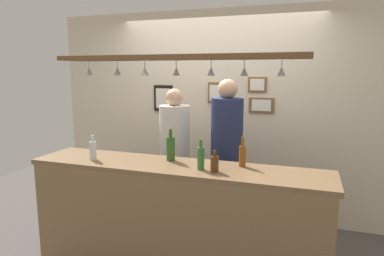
{
  "coord_description": "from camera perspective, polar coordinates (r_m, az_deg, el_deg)",
  "views": [
    {
      "loc": [
        1.08,
        -3.04,
        1.85
      ],
      "look_at": [
        0.0,
        0.1,
        1.29
      ],
      "focal_mm": 31.6,
      "sensor_mm": 36.0,
      "label": 1
    }
  ],
  "objects": [
    {
      "name": "ground_plane",
      "position": [
        3.72,
        -0.53,
        -20.24
      ],
      "size": [
        8.0,
        8.0,
        0.0
      ],
      "primitive_type": "plane",
      "color": "#4C4742"
    },
    {
      "name": "back_wall",
      "position": [
        4.31,
        4.32,
        2.24
      ],
      "size": [
        4.4,
        0.06,
        2.6
      ],
      "primitive_type": "cube",
      "color": "beige",
      "rests_on": "ground_plane"
    },
    {
      "name": "bar_counter",
      "position": [
        2.99,
        -3.88,
        -13.22
      ],
      "size": [
        2.7,
        0.55,
        1.03
      ],
      "color": "brown",
      "rests_on": "ground_plane"
    },
    {
      "name": "overhead_glass_rack",
      "position": [
        2.95,
        -2.58,
        11.81
      ],
      "size": [
        2.2,
        0.36,
        0.04
      ],
      "primitive_type": "cube",
      "color": "brown"
    },
    {
      "name": "hanging_wineglass_far_left",
      "position": [
        3.36,
        -16.96,
        9.23
      ],
      "size": [
        0.07,
        0.07,
        0.13
      ],
      "color": "silver",
      "rests_on": "overhead_glass_rack"
    },
    {
      "name": "hanging_wineglass_left",
      "position": [
        3.21,
        -12.47,
        9.42
      ],
      "size": [
        0.07,
        0.07,
        0.13
      ],
      "color": "silver",
      "rests_on": "overhead_glass_rack"
    },
    {
      "name": "hanging_wineglass_center_left",
      "position": [
        3.0,
        -7.97,
        9.55
      ],
      "size": [
        0.07,
        0.07,
        0.13
      ],
      "color": "silver",
      "rests_on": "overhead_glass_rack"
    },
    {
      "name": "hanging_wineglass_center",
      "position": [
        2.97,
        -2.67,
        9.63
      ],
      "size": [
        0.07,
        0.07,
        0.13
      ],
      "color": "silver",
      "rests_on": "overhead_glass_rack"
    },
    {
      "name": "hanging_wineglass_center_right",
      "position": [
        2.86,
        3.25,
        9.63
      ],
      "size": [
        0.07,
        0.07,
        0.13
      ],
      "color": "silver",
      "rests_on": "overhead_glass_rack"
    },
    {
      "name": "hanging_wineglass_right",
      "position": [
        2.84,
        8.81,
        9.53
      ],
      "size": [
        0.07,
        0.07,
        0.13
      ],
      "color": "silver",
      "rests_on": "overhead_glass_rack"
    },
    {
      "name": "hanging_wineglass_far_right",
      "position": [
        2.73,
        14.87,
        9.33
      ],
      "size": [
        0.07,
        0.07,
        0.13
      ],
      "color": "silver",
      "rests_on": "overhead_glass_rack"
    },
    {
      "name": "person_middle_white_patterned_shirt",
      "position": [
        3.81,
        -2.92,
        -3.3
      ],
      "size": [
        0.34,
        0.34,
        1.66
      ],
      "color": "#2D334C",
      "rests_on": "ground_plane"
    },
    {
      "name": "person_right_navy_shirt",
      "position": [
        3.62,
        5.87,
        -2.86
      ],
      "size": [
        0.34,
        0.34,
        1.77
      ],
      "color": "#2D334C",
      "rests_on": "ground_plane"
    },
    {
      "name": "bottle_soda_clear",
      "position": [
        3.29,
        -16.38,
        -3.58
      ],
      "size": [
        0.06,
        0.06,
        0.23
      ],
      "color": "silver",
      "rests_on": "bar_counter"
    },
    {
      "name": "bottle_beer_brown_stubby",
      "position": [
        2.8,
        3.83,
        -5.99
      ],
      "size": [
        0.07,
        0.07,
        0.18
      ],
      "color": "#512D14",
      "rests_on": "bar_counter"
    },
    {
      "name": "bottle_champagne_green",
      "position": [
        3.13,
        -3.62,
        -3.37
      ],
      "size": [
        0.08,
        0.08,
        0.3
      ],
      "color": "#2D5623",
      "rests_on": "bar_counter"
    },
    {
      "name": "bottle_beer_green_import",
      "position": [
        2.85,
        1.49,
        -5.0
      ],
      "size": [
        0.06,
        0.06,
        0.26
      ],
      "color": "#336B2D",
      "rests_on": "bar_counter"
    },
    {
      "name": "bottle_beer_amber_tall",
      "position": [
        2.97,
        8.51,
        -4.55
      ],
      "size": [
        0.06,
        0.06,
        0.26
      ],
      "color": "brown",
      "rests_on": "bar_counter"
    },
    {
      "name": "picture_frame_upper_small",
      "position": [
        4.14,
        10.96,
        7.21
      ],
      "size": [
        0.22,
        0.02,
        0.18
      ],
      "color": "brown",
      "rests_on": "back_wall"
    },
    {
      "name": "picture_frame_lower_pair",
      "position": [
        4.15,
        11.63,
        3.78
      ],
      "size": [
        0.3,
        0.02,
        0.18
      ],
      "color": "brown",
      "rests_on": "back_wall"
    },
    {
      "name": "picture_frame_crest",
      "position": [
        4.25,
        3.91,
        5.95
      ],
      "size": [
        0.18,
        0.02,
        0.26
      ],
      "color": "brown",
      "rests_on": "back_wall"
    },
    {
      "name": "picture_frame_caricature",
      "position": [
        4.49,
        -4.89,
        5.03
      ],
      "size": [
        0.26,
        0.02,
        0.34
      ],
      "color": "black",
      "rests_on": "back_wall"
    }
  ]
}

